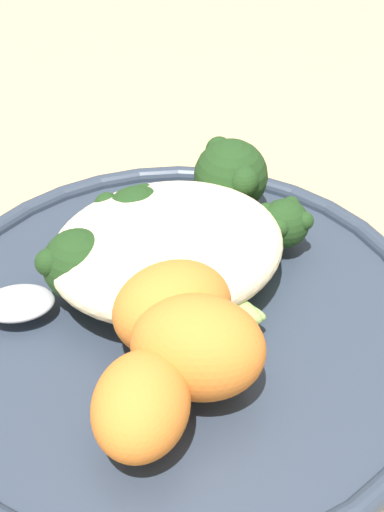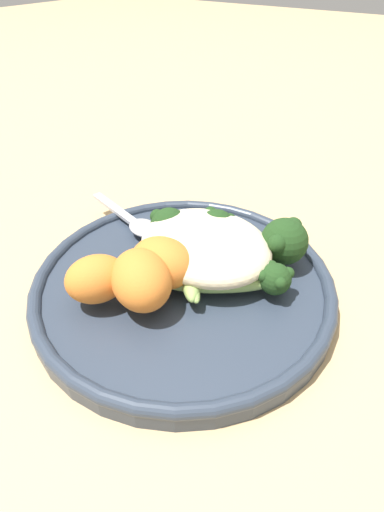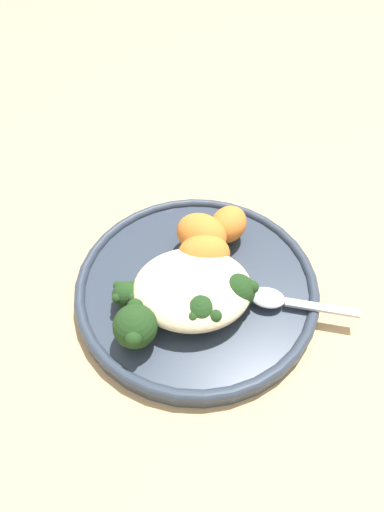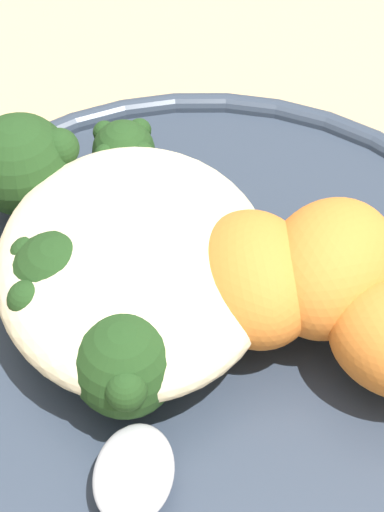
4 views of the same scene
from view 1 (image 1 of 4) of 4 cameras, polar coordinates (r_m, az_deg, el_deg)
ground_plane at (r=0.38m, az=-1.23°, el=-6.77°), size 4.00×4.00×0.00m
plate at (r=0.37m, az=-0.90°, el=-4.87°), size 0.27×0.27×0.02m
quinoa_mound at (r=0.37m, az=-1.97°, el=0.65°), size 0.12×0.10×0.04m
broccoli_stalk_0 at (r=0.38m, az=5.64°, el=0.23°), size 0.10×0.08×0.03m
broccoli_stalk_1 at (r=0.41m, az=3.00°, el=4.80°), size 0.08×0.12×0.04m
broccoli_stalk_2 at (r=0.38m, az=-3.82°, el=1.80°), size 0.05×0.10×0.04m
broccoli_stalk_3 at (r=0.36m, az=-2.52°, el=-1.76°), size 0.07×0.08×0.03m
broccoli_stalk_4 at (r=0.36m, az=-6.97°, el=-1.41°), size 0.10×0.08×0.04m
sweet_potato_chunk_0 at (r=0.33m, az=-1.59°, el=-4.17°), size 0.06×0.05×0.04m
sweet_potato_chunk_1 at (r=0.30m, az=-4.10°, el=-11.84°), size 0.06×0.06×0.04m
sweet_potato_chunk_2 at (r=0.31m, az=0.47°, el=-7.28°), size 0.08×0.07×0.05m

